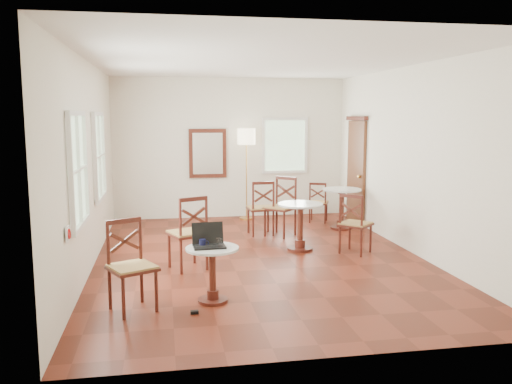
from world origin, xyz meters
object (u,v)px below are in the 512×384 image
chair_near_a (188,233)px  chair_mid_a (261,208)px  cafe_table_near (212,268)px  water_glass (219,242)px  navy_mug (203,243)px  cafe_table_back (342,204)px  chair_mid_b (355,224)px  cafe_table_mid (300,221)px  chair_back_a (318,202)px  chair_near_b (131,266)px  floor_lamp (246,143)px  mouse (214,245)px  power_adapter (195,312)px  chair_back_b (281,207)px  laptop (208,241)px

chair_near_a → chair_mid_a: bearing=-148.4°
cafe_table_near → water_glass: (0.09, 0.01, 0.31)m
navy_mug → cafe_table_back: bearing=50.7°
cafe_table_back → chair_mid_b: size_ratio=0.81×
cafe_table_mid → chair_back_a: 2.38m
chair_near_b → chair_back_a: (3.54, 4.50, -0.10)m
floor_lamp → navy_mug: 5.19m
chair_back_a → mouse: (-2.58, -4.36, 0.26)m
chair_mid_a → navy_mug: (-1.33, -3.39, 0.20)m
chair_near_b → power_adapter: 0.89m
navy_mug → floor_lamp: bearing=75.3°
cafe_table_near → chair_back_a: size_ratio=0.79×
cafe_table_near → water_glass: bearing=4.5°
water_glass → cafe_table_mid: bearing=54.6°
chair_back_b → navy_mug: size_ratio=9.24×
cafe_table_mid → floor_lamp: size_ratio=0.40×
laptop → navy_mug: 0.08m
water_glass → cafe_table_near: bearing=-175.5°
navy_mug → chair_mid_a: bearing=68.6°
chair_mid_a → chair_mid_b: 2.01m
cafe_table_back → floor_lamp: bearing=142.3°
chair_mid_b → cafe_table_near: bearing=82.0°
laptop → cafe_table_near: bearing=-63.5°
cafe_table_near → cafe_table_mid: bearing=53.2°
chair_near_a → chair_back_a: (2.82, 2.97, -0.12)m
chair_near_b → chair_mid_b: chair_near_b is taller
chair_mid_b → navy_mug: size_ratio=8.36×
chair_back_a → chair_near_b: bearing=75.0°
mouse → power_adapter: mouse is taller
cafe_table_near → chair_near_a: size_ratio=0.62×
chair_mid_a → navy_mug: chair_mid_a is taller
chair_mid_b → cafe_table_back: bearing=-57.4°
navy_mug → water_glass: water_glass is taller
chair_mid_b → chair_back_a: 2.55m
cafe_table_back → laptop: size_ratio=2.04×
laptop → navy_mug: bearing=-162.2°
cafe_table_back → cafe_table_mid: bearing=-129.7°
floor_lamp → laptop: size_ratio=4.97×
cafe_table_mid → laptop: 2.74m
mouse → navy_mug: 0.14m
mouse → power_adapter: (-0.27, -0.39, -0.66)m
chair_back_b → water_glass: chair_back_b is taller
chair_mid_a → navy_mug: bearing=64.8°
cafe_table_mid → water_glass: size_ratio=7.01×
chair_back_b → cafe_table_near: bearing=-71.7°
cafe_table_mid → chair_mid_a: (-0.43, 1.22, 0.02)m
laptop → chair_near_b: bearing=-171.5°
chair_near_b → navy_mug: bearing=-16.4°
mouse → navy_mug: bearing=176.4°
chair_near_b → power_adapter: bearing=-46.4°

